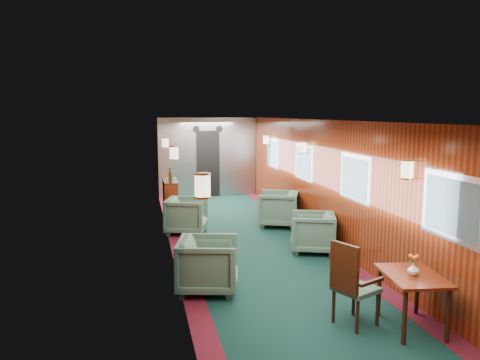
{
  "coord_description": "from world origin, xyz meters",
  "views": [
    {
      "loc": [
        -2.01,
        -8.17,
        2.53
      ],
      "look_at": [
        0.0,
        1.21,
        1.15
      ],
      "focal_mm": 35.0,
      "sensor_mm": 36.0,
      "label": 1
    }
  ],
  "objects_px": {
    "dining_table": "(412,283)",
    "armchair_right_far": "(278,209)",
    "armchair_left_near": "(208,265)",
    "armchair_right_near": "(313,232)",
    "side_chair": "(351,281)",
    "credenza": "(170,199)",
    "armchair_left_far": "(187,215)"
  },
  "relations": [
    {
      "from": "dining_table",
      "to": "armchair_left_far",
      "type": "distance_m",
      "value": 5.44
    },
    {
      "from": "credenza",
      "to": "armchair_right_far",
      "type": "distance_m",
      "value": 2.63
    },
    {
      "from": "dining_table",
      "to": "side_chair",
      "type": "bearing_deg",
      "value": 171.27
    },
    {
      "from": "credenza",
      "to": "armchair_left_far",
      "type": "bearing_deg",
      "value": -79.88
    },
    {
      "from": "armchair_right_far",
      "to": "armchair_left_near",
      "type": "bearing_deg",
      "value": -9.16
    },
    {
      "from": "dining_table",
      "to": "armchair_left_near",
      "type": "distance_m",
      "value": 2.74
    },
    {
      "from": "armchair_right_near",
      "to": "armchair_right_far",
      "type": "bearing_deg",
      "value": -159.25
    },
    {
      "from": "side_chair",
      "to": "armchair_left_near",
      "type": "bearing_deg",
      "value": 111.43
    },
    {
      "from": "dining_table",
      "to": "armchair_right_near",
      "type": "height_order",
      "value": "armchair_right_near"
    },
    {
      "from": "credenza",
      "to": "armchair_right_near",
      "type": "distance_m",
      "value": 4.02
    },
    {
      "from": "side_chair",
      "to": "credenza",
      "type": "relative_size",
      "value": 0.85
    },
    {
      "from": "armchair_left_near",
      "to": "armchair_right_far",
      "type": "relative_size",
      "value": 0.98
    },
    {
      "from": "dining_table",
      "to": "armchair_right_far",
      "type": "relative_size",
      "value": 1.11
    },
    {
      "from": "armchair_left_far",
      "to": "armchair_right_far",
      "type": "relative_size",
      "value": 0.96
    },
    {
      "from": "armchair_left_near",
      "to": "armchair_right_near",
      "type": "xyz_separation_m",
      "value": [
        2.15,
        1.51,
        -0.03
      ]
    },
    {
      "from": "armchair_left_near",
      "to": "armchair_left_far",
      "type": "distance_m",
      "value": 3.34
    },
    {
      "from": "side_chair",
      "to": "armchair_right_near",
      "type": "bearing_deg",
      "value": 53.41
    },
    {
      "from": "dining_table",
      "to": "armchair_right_far",
      "type": "distance_m",
      "value": 5.2
    },
    {
      "from": "dining_table",
      "to": "armchair_left_near",
      "type": "bearing_deg",
      "value": 150.28
    },
    {
      "from": "side_chair",
      "to": "credenza",
      "type": "distance_m",
      "value": 6.45
    },
    {
      "from": "credenza",
      "to": "armchair_left_far",
      "type": "distance_m",
      "value": 1.45
    },
    {
      "from": "armchair_left_near",
      "to": "armchair_right_far",
      "type": "height_order",
      "value": "armchair_right_far"
    },
    {
      "from": "dining_table",
      "to": "credenza",
      "type": "bearing_deg",
      "value": 118.23
    },
    {
      "from": "side_chair",
      "to": "credenza",
      "type": "bearing_deg",
      "value": 81.34
    },
    {
      "from": "armchair_left_far",
      "to": "armchair_right_far",
      "type": "bearing_deg",
      "value": -67.76
    },
    {
      "from": "credenza",
      "to": "armchair_left_near",
      "type": "height_order",
      "value": "credenza"
    },
    {
      "from": "side_chair",
      "to": "armchair_right_near",
      "type": "relative_size",
      "value": 1.3
    },
    {
      "from": "side_chair",
      "to": "armchair_right_near",
      "type": "xyz_separation_m",
      "value": [
        0.66,
        2.98,
        -0.2
      ]
    },
    {
      "from": "side_chair",
      "to": "armchair_left_far",
      "type": "height_order",
      "value": "side_chair"
    },
    {
      "from": "side_chair",
      "to": "dining_table",
      "type": "bearing_deg",
      "value": -40.57
    },
    {
      "from": "credenza",
      "to": "armchair_left_near",
      "type": "distance_m",
      "value": 4.76
    },
    {
      "from": "armchair_left_far",
      "to": "armchair_right_near",
      "type": "xyz_separation_m",
      "value": [
        2.12,
        -1.82,
        -0.02
      ]
    }
  ]
}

